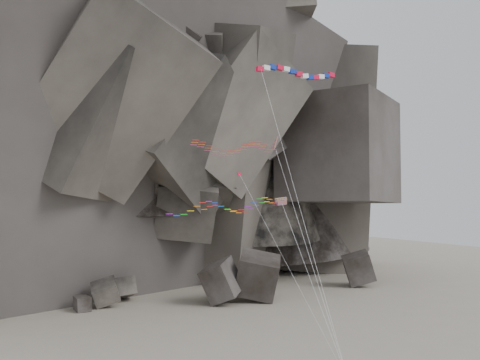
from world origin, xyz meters
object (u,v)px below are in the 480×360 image
parafoil_kite (224,206)px  banner_kite (298,74)px  pennant_kite (265,223)px  delta_kite (231,147)px

parafoil_kite → banner_kite: bearing=4.7°
pennant_kite → delta_kite: bearing=94.6°
banner_kite → pennant_kite: banner_kite is taller
delta_kite → parafoil_kite: (-1.48, -1.34, -6.23)m
banner_kite → pennant_kite: 17.72m
delta_kite → pennant_kite: delta_kite is taller
pennant_kite → banner_kite: bearing=12.0°
banner_kite → delta_kite: bearing=176.9°
banner_kite → pennant_kite: (-6.33, -3.45, -16.19)m
parafoil_kite → pennant_kite: (3.11, -2.86, -1.60)m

